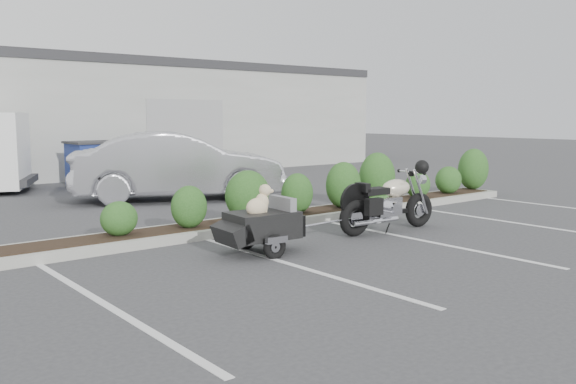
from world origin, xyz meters
TOP-DOWN VIEW (x-y plane):
  - ground at (0.00, 0.00)m, footprint 90.00×90.00m
  - planter_kerb at (1.00, 2.20)m, footprint 12.00×1.00m
  - building at (0.00, 17.00)m, footprint 26.00×10.00m
  - motorcycle at (1.39, 0.33)m, footprint 2.21×0.74m
  - pet_trailer at (-1.40, 0.36)m, footprint 1.76×0.99m
  - sedan at (0.50, 6.28)m, footprint 5.29×3.67m
  - dumpster at (0.33, 10.38)m, footprint 1.99×1.36m

SIDE VIEW (x-z plane):
  - ground at x=0.00m, z-range 0.00..0.00m
  - planter_kerb at x=1.00m, z-range 0.00..0.15m
  - pet_trailer at x=-1.40m, z-range -0.08..0.97m
  - motorcycle at x=1.39m, z-range -0.13..1.14m
  - dumpster at x=0.33m, z-range 0.01..1.31m
  - sedan at x=0.50m, z-range 0.00..1.65m
  - building at x=0.00m, z-range 0.00..4.00m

